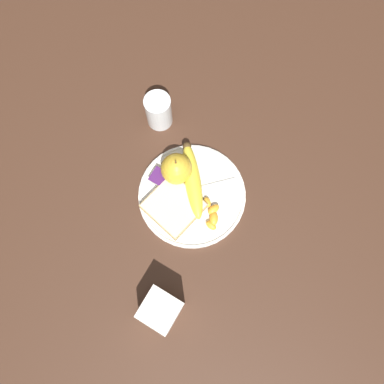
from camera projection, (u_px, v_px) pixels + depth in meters
ground_plane at (192, 196)px, 0.91m from camera, size 3.00×3.00×0.00m
plate at (192, 195)px, 0.91m from camera, size 0.26×0.26×0.01m
juice_glass at (159, 112)px, 0.93m from camera, size 0.07×0.07×0.09m
apple at (177, 169)px, 0.88m from camera, size 0.08×0.08×0.08m
banana at (192, 179)px, 0.89m from camera, size 0.15×0.17×0.04m
bread_slice at (174, 206)px, 0.88m from camera, size 0.14×0.14×0.02m
fork at (193, 191)px, 0.90m from camera, size 0.14×0.14×0.00m
jam_packet at (161, 179)px, 0.90m from camera, size 0.05×0.04×0.02m
orange_segment_0 at (189, 211)px, 0.88m from camera, size 0.03×0.02×0.02m
orange_segment_1 at (211, 225)px, 0.87m from camera, size 0.03×0.02×0.02m
orange_segment_2 at (197, 193)px, 0.90m from camera, size 0.02×0.03×0.02m
orange_segment_3 at (192, 201)px, 0.89m from camera, size 0.03×0.03×0.02m
orange_segment_4 at (214, 209)px, 0.88m from camera, size 0.03×0.04×0.02m
orange_segment_5 at (207, 203)px, 0.89m from camera, size 0.03×0.03×0.01m
orange_segment_6 at (214, 219)px, 0.88m from camera, size 0.03×0.04×0.02m
orange_segment_7 at (196, 210)px, 0.88m from camera, size 0.03×0.02×0.01m
condiment_caddy at (161, 310)px, 0.80m from camera, size 0.08×0.08×0.08m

